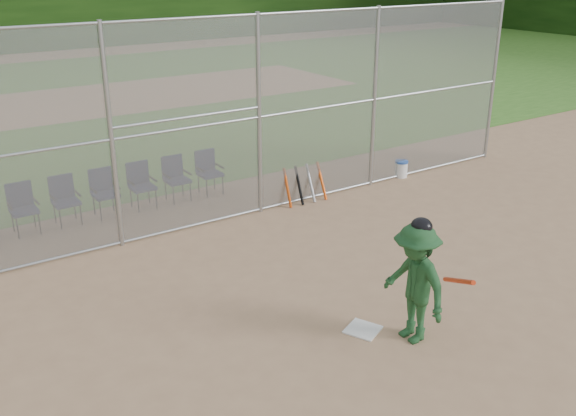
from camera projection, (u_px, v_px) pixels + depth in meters
ground at (388, 335)px, 9.00m from camera, size 100.00×100.00×0.00m
grass_strip at (45, 106)px, 22.88m from camera, size 100.00×100.00×0.00m
dirt_patch_far at (45, 105)px, 22.88m from camera, size 24.00×24.00×0.00m
backstop_fence at (214, 120)px, 12.10m from camera, size 16.09×0.09×4.00m
home_plate at (363, 330)px, 9.10m from camera, size 0.59×0.59×0.02m
batter_at_plate at (415, 282)px, 8.60m from camera, size 0.94×1.35×1.80m
water_cooler at (401, 169)px, 15.39m from camera, size 0.32×0.32×0.40m
spare_bats at (305, 184)px, 13.74m from camera, size 0.96×0.41×0.82m
chair_2 at (24, 210)px, 12.15m from camera, size 0.54×0.52×0.96m
chair_3 at (66, 201)px, 12.56m from camera, size 0.54×0.52×0.96m
chair_4 at (106, 194)px, 12.97m from camera, size 0.54×0.52×0.96m
chair_5 at (143, 186)px, 13.39m from camera, size 0.54×0.52×0.96m
chair_6 at (177, 179)px, 13.80m from camera, size 0.54×0.52×0.96m
chair_7 at (210, 173)px, 14.21m from camera, size 0.54×0.52×0.96m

